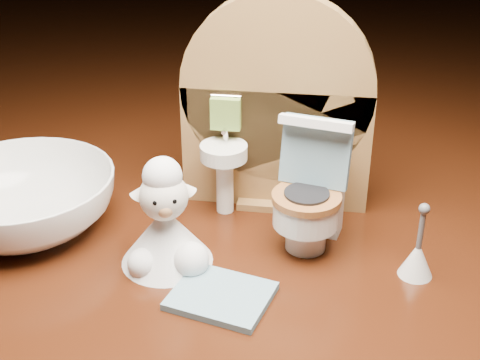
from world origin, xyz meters
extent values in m
cube|color=#3A1709|center=(0.00, 0.00, -0.05)|extent=(2.50, 2.50, 0.10)
cube|color=olive|center=(0.00, 0.07, 0.04)|extent=(0.13, 0.02, 0.09)
cylinder|color=olive|center=(0.00, 0.07, 0.09)|extent=(0.13, 0.02, 0.13)
cube|color=olive|center=(0.00, 0.07, 0.00)|extent=(0.05, 0.04, 0.01)
cylinder|color=white|center=(-0.03, 0.05, 0.02)|extent=(0.01, 0.01, 0.04)
cylinder|color=white|center=(-0.03, 0.04, 0.05)|extent=(0.03, 0.03, 0.01)
cylinder|color=silver|center=(-0.03, 0.05, 0.06)|extent=(0.00, 0.00, 0.01)
cube|color=olive|center=(-0.03, 0.05, 0.07)|extent=(0.02, 0.01, 0.02)
cube|color=olive|center=(0.04, 0.06, 0.05)|extent=(0.02, 0.01, 0.02)
cylinder|color=#CCC27F|center=(0.04, 0.05, 0.05)|extent=(0.02, 0.02, 0.02)
cylinder|color=white|center=(0.03, 0.01, 0.01)|extent=(0.03, 0.03, 0.02)
cylinder|color=white|center=(0.03, 0.01, 0.03)|extent=(0.04, 0.04, 0.02)
cylinder|color=brown|center=(0.03, 0.01, 0.04)|extent=(0.04, 0.04, 0.00)
cube|color=white|center=(0.03, 0.03, 0.03)|extent=(0.04, 0.02, 0.05)
cube|color=#6A8F9F|center=(0.03, 0.02, 0.06)|extent=(0.05, 0.02, 0.04)
cube|color=white|center=(0.03, 0.02, 0.08)|extent=(0.05, 0.02, 0.01)
cylinder|color=#9AAD3B|center=(0.04, 0.03, 0.06)|extent=(0.01, 0.01, 0.01)
cube|color=#6A8F9F|center=(-0.02, -0.05, 0.00)|extent=(0.06, 0.06, 0.00)
cone|color=white|center=(0.09, -0.01, 0.01)|extent=(0.02, 0.02, 0.02)
cylinder|color=#59595B|center=(0.09, -0.01, 0.03)|extent=(0.00, 0.00, 0.03)
sphere|color=#59595B|center=(0.09, -0.01, 0.05)|extent=(0.01, 0.01, 0.01)
cone|color=white|center=(-0.06, -0.02, 0.02)|extent=(0.06, 0.06, 0.04)
sphere|color=white|center=(-0.04, -0.03, 0.01)|extent=(0.02, 0.02, 0.02)
sphere|color=white|center=(-0.07, -0.03, 0.01)|extent=(0.02, 0.02, 0.02)
sphere|color=white|center=(-0.06, -0.02, 0.05)|extent=(0.03, 0.03, 0.03)
sphere|color=tan|center=(-0.05, -0.03, 0.04)|extent=(0.01, 0.01, 0.01)
sphere|color=white|center=(-0.06, -0.02, 0.06)|extent=(0.02, 0.02, 0.02)
cone|color=white|center=(-0.07, -0.02, 0.05)|extent=(0.01, 0.01, 0.01)
cone|color=white|center=(-0.05, -0.02, 0.05)|extent=(0.01, 0.01, 0.01)
sphere|color=black|center=(-0.06, -0.03, 0.05)|extent=(0.00, 0.00, 0.00)
sphere|color=black|center=(-0.05, -0.03, 0.05)|extent=(0.00, 0.00, 0.00)
imported|color=white|center=(-0.16, 0.01, 0.02)|extent=(0.16, 0.16, 0.04)
camera|label=1|loc=(0.04, -0.35, 0.24)|focal=50.00mm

